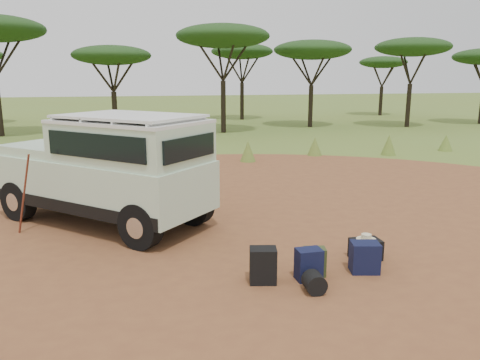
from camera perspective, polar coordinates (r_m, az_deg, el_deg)
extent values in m
plane|color=olive|center=(9.21, -3.96, -7.67)|extent=(140.00, 140.00, 0.00)
cylinder|color=brown|center=(9.21, -3.96, -7.64)|extent=(23.00, 23.00, 0.01)
cone|color=olive|center=(18.02, -18.53, 2.88)|extent=(0.60, 0.60, 0.70)
cone|color=olive|center=(17.60, -8.87, 3.49)|extent=(0.60, 0.60, 0.90)
cone|color=olive|center=(17.71, 0.97, 3.54)|extent=(0.60, 0.60, 0.80)
cone|color=olive|center=(19.33, 9.10, 4.07)|extent=(0.60, 0.60, 0.75)
cone|color=olive|center=(20.15, 17.69, 4.12)|extent=(0.60, 0.60, 0.85)
cone|color=olive|center=(22.18, 23.80, 4.17)|extent=(0.60, 0.60, 0.70)
cylinder|color=black|center=(26.81, -15.00, 7.85)|extent=(0.28, 0.28, 2.34)
ellipsoid|color=#163714|center=(26.75, -15.39, 14.46)|extent=(4.20, 4.20, 1.05)
cylinder|color=black|center=(26.93, -2.04, 8.91)|extent=(0.28, 0.28, 2.93)
ellipsoid|color=#163714|center=(26.96, -2.11, 17.14)|extent=(5.20, 5.20, 1.30)
cylinder|color=black|center=(30.32, 8.60, 8.89)|extent=(0.28, 0.28, 2.61)
ellipsoid|color=#163714|center=(30.31, 8.82, 15.41)|extent=(4.80, 4.80, 1.20)
cylinder|color=black|center=(31.79, 19.83, 8.54)|extent=(0.28, 0.28, 2.70)
ellipsoid|color=#163714|center=(31.78, 20.32, 14.96)|extent=(4.60, 4.60, 1.15)
cylinder|color=black|center=(35.10, 0.24, 9.58)|extent=(0.28, 0.28, 2.70)
ellipsoid|color=#163714|center=(35.10, 0.25, 15.41)|extent=(4.50, 4.50, 1.12)
cylinder|color=black|center=(40.60, 16.78, 9.21)|extent=(0.28, 0.28, 2.34)
ellipsoid|color=#163714|center=(40.56, 17.07, 13.57)|extent=(3.80, 3.80, 0.95)
cube|color=beige|center=(10.64, -16.32, -0.05)|extent=(4.80, 4.73, 1.01)
cube|color=black|center=(10.72, -16.19, -2.02)|extent=(4.76, 4.69, 0.25)
cube|color=beige|center=(9.88, -13.20, 4.51)|extent=(3.44, 3.41, 0.80)
cube|color=silver|center=(9.83, -13.33, 6.99)|extent=(3.47, 3.44, 0.06)
cube|color=silver|center=(9.82, -13.36, 7.61)|extent=(3.22, 3.19, 0.05)
cube|color=beige|center=(11.66, -21.64, 3.70)|extent=(2.55, 2.55, 0.21)
cube|color=black|center=(10.93, -18.82, 5.13)|extent=(1.24, 1.28, 0.56)
cube|color=black|center=(9.21, -17.31, 3.96)|extent=(1.84, 1.78, 0.48)
cube|color=black|center=(10.59, -9.64, 5.40)|extent=(1.84, 1.78, 0.48)
cube|color=black|center=(8.93, -6.14, 3.94)|extent=(1.13, 1.17, 0.44)
cube|color=black|center=(12.57, -23.98, -0.21)|extent=(1.44, 1.49, 0.36)
cylinder|color=black|center=(12.52, -24.67, 3.65)|extent=(1.01, 1.04, 0.07)
cylinder|color=black|center=(12.61, -24.44, 1.12)|extent=(1.01, 1.04, 0.07)
cylinder|color=silver|center=(12.41, -25.75, 2.47)|extent=(0.22, 0.22, 0.23)
cylinder|color=silver|center=(12.74, -23.56, 2.91)|extent=(0.22, 0.22, 0.23)
cube|color=silver|center=(12.61, -24.26, 0.40)|extent=(0.34, 0.35, 0.13)
cylinder|color=black|center=(11.50, -15.02, 5.11)|extent=(0.12, 0.12, 0.88)
cylinder|color=black|center=(11.61, -25.40, -2.29)|extent=(0.85, 0.83, 0.89)
cylinder|color=black|center=(12.62, -19.05, -0.65)|extent=(0.85, 0.83, 0.89)
cylinder|color=black|center=(8.95, -12.05, -5.52)|extent=(0.85, 0.83, 0.89)
cylinder|color=black|center=(10.21, -5.62, -3.02)|extent=(0.85, 0.83, 0.89)
cylinder|color=maroon|center=(10.43, -24.84, -1.62)|extent=(0.42, 0.23, 1.67)
cube|color=black|center=(7.43, 2.83, -10.38)|extent=(0.47, 0.39, 0.57)
cube|color=#111636|center=(7.60, 8.37, -10.17)|extent=(0.40, 0.29, 0.52)
cube|color=#3A4721|center=(7.79, 9.10, -9.83)|extent=(0.38, 0.31, 0.47)
cube|color=#111636|center=(8.08, 14.96, -9.11)|extent=(0.52, 0.44, 0.51)
cube|color=black|center=(8.65, 15.06, -8.17)|extent=(0.52, 0.37, 0.36)
cylinder|color=black|center=(7.24, 9.05, -12.26)|extent=(0.34, 0.34, 0.32)
cylinder|color=beige|center=(8.59, 15.13, -6.99)|extent=(0.35, 0.35, 0.01)
cylinder|color=beige|center=(8.57, 15.15, -6.67)|extent=(0.17, 0.17, 0.09)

